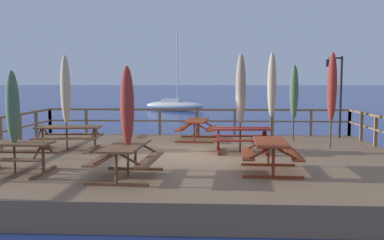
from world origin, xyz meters
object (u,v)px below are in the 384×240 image
picnic_table_front_right (69,133)px  patio_umbrella_tall_back_left (332,87)px  patio_umbrella_short_front (294,93)px  patio_umbrella_short_back (272,85)px  picnic_table_back_right (196,126)px  picnic_table_mid_left (271,150)px  sailboat_distant (175,105)px  patio_umbrella_tall_back_right (65,90)px  picnic_table_front_left (13,151)px  picnic_table_mid_right (241,134)px  lamp_post_hooked (337,84)px  patio_umbrella_tall_mid_right (13,108)px  picnic_table_mid_centre (126,153)px  patio_umbrella_tall_front (127,107)px  patio_umbrella_tall_mid_left (241,90)px

picnic_table_front_right → patio_umbrella_tall_back_left: size_ratio=0.68×
patio_umbrella_short_front → patio_umbrella_short_back: patio_umbrella_short_back is taller
picnic_table_back_right → patio_umbrella_short_front: size_ratio=0.70×
picnic_table_mid_left → sailboat_distant: bearing=99.6°
picnic_table_mid_left → patio_umbrella_tall_back_left: bearing=56.7°
patio_umbrella_tall_back_right → patio_umbrella_short_back: bearing=16.3°
picnic_table_front_left → patio_umbrella_short_front: 9.98m
picnic_table_mid_right → picnic_table_mid_left: bearing=-79.8°
picnic_table_mid_right → patio_umbrella_tall_back_left: bearing=16.3°
lamp_post_hooked → picnic_table_mid_left: bearing=-117.7°
patio_umbrella_tall_mid_right → patio_umbrella_short_back: 8.91m
picnic_table_front_left → picnic_table_mid_centre: 2.83m
patio_umbrella_tall_mid_right → patio_umbrella_short_front: patio_umbrella_short_front is taller
picnic_table_back_right → patio_umbrella_tall_front: patio_umbrella_tall_front is taller
picnic_table_front_left → picnic_table_mid_left: (6.23, 0.50, -0.00)m
picnic_table_front_left → picnic_table_mid_left: bearing=4.6°
picnic_table_mid_centre → patio_umbrella_short_back: 7.33m
patio_umbrella_tall_mid_left → lamp_post_hooked: size_ratio=0.97×
picnic_table_back_right → picnic_table_front_left: 7.31m
picnic_table_mid_left → patio_umbrella_short_front: patio_umbrella_short_front is taller
patio_umbrella_tall_mid_left → patio_umbrella_short_back: bearing=59.6°
picnic_table_front_right → sailboat_distant: bearing=88.2°
picnic_table_front_left → picnic_table_front_right: 3.57m
picnic_table_mid_left → picnic_table_front_right: (-6.11, 3.06, 0.01)m
patio_umbrella_short_back → picnic_table_front_right: bearing=-163.3°
picnic_table_mid_right → patio_umbrella_tall_back_left: patio_umbrella_tall_back_left is taller
patio_umbrella_tall_front → patio_umbrella_tall_back_right: bearing=126.1°
picnic_table_mid_centre → lamp_post_hooked: lamp_post_hooked is taller
patio_umbrella_short_front → lamp_post_hooked: lamp_post_hooked is taller
lamp_post_hooked → picnic_table_back_right: bearing=-170.1°
patio_umbrella_tall_mid_left → patio_umbrella_tall_front: (-2.83, -3.70, -0.33)m
patio_umbrella_tall_mid_left → picnic_table_mid_right: bearing=-59.4°
picnic_table_front_left → patio_umbrella_short_front: size_ratio=0.67×
patio_umbrella_short_front → patio_umbrella_tall_back_right: patio_umbrella_tall_back_right is taller
picnic_table_back_right → picnic_table_front_right: 4.73m
patio_umbrella_short_front → lamp_post_hooked: (1.80, 0.87, 0.31)m
patio_umbrella_tall_front → patio_umbrella_tall_mid_right: bearing=175.8°
patio_umbrella_tall_back_left → sailboat_distant: (-7.69, 26.97, -2.13)m
patio_umbrella_tall_mid_left → patio_umbrella_short_front: (2.15, 2.61, -0.17)m
picnic_table_front_left → patio_umbrella_tall_mid_left: (5.68, 3.46, 1.41)m
picnic_table_mid_centre → patio_umbrella_tall_mid_right: (-2.77, 0.24, 1.02)m
picnic_table_mid_right → patio_umbrella_short_front: patio_umbrella_short_front is taller
picnic_table_mid_centre → patio_umbrella_tall_back_left: patio_umbrella_tall_back_left is taller
lamp_post_hooked → patio_umbrella_tall_back_left: bearing=-108.9°
picnic_table_mid_centre → lamp_post_hooked: (6.80, 7.21, 1.55)m
patio_umbrella_tall_back_right → lamp_post_hooked: lamp_post_hooked is taller
patio_umbrella_tall_mid_right → patio_umbrella_tall_back_left: bearing=26.5°
picnic_table_front_left → patio_umbrella_tall_mid_right: size_ratio=0.76×
picnic_table_mid_right → patio_umbrella_short_front: (2.11, 2.67, 1.24)m
picnic_table_mid_centre → lamp_post_hooked: 10.03m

